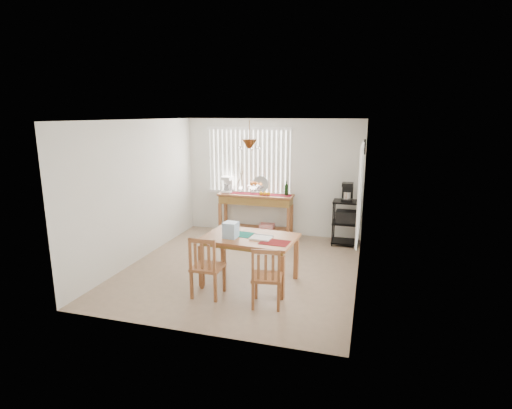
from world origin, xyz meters
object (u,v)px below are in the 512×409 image
(sideboard, at_px, (256,204))
(chair_left, at_px, (207,267))
(dining_table, at_px, (250,242))
(wire_cart, at_px, (346,218))
(chair_right, at_px, (267,277))
(cart_items, at_px, (347,192))

(sideboard, height_order, chair_left, chair_left)
(dining_table, bearing_deg, chair_left, -124.70)
(wire_cart, bearing_deg, chair_left, -120.73)
(wire_cart, distance_m, dining_table, 2.77)
(wire_cart, distance_m, chair_left, 3.59)
(sideboard, bearing_deg, chair_left, -87.14)
(chair_left, relative_size, chair_right, 1.05)
(wire_cart, relative_size, chair_left, 0.99)
(sideboard, distance_m, wire_cart, 2.01)
(dining_table, distance_m, chair_left, 0.85)
(sideboard, xyz_separation_m, cart_items, (2.00, -0.13, 0.41))
(chair_left, height_order, chair_right, chair_left)
(wire_cart, distance_m, chair_right, 3.27)
(wire_cart, distance_m, cart_items, 0.55)
(sideboard, distance_m, chair_left, 3.24)
(sideboard, relative_size, chair_left, 1.77)
(wire_cart, xyz_separation_m, chair_left, (-1.83, -3.08, -0.10))
(sideboard, distance_m, cart_items, 2.04)
(cart_items, relative_size, dining_table, 0.25)
(sideboard, distance_m, dining_table, 2.63)
(wire_cart, height_order, chair_right, wire_cart)
(cart_items, bearing_deg, dining_table, -119.46)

